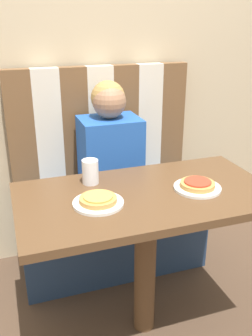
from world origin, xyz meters
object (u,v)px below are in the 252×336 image
(pizza_right, at_px, (198,184))
(drinking_cup, at_px, (90,172))
(plate_right, at_px, (197,188))
(plate_left, at_px, (98,203))
(person, at_px, (110,143))
(pizza_left, at_px, (98,199))

(pizza_right, height_order, drinking_cup, drinking_cup)
(plate_right, height_order, pizza_right, pizza_right)
(plate_left, height_order, drinking_cup, drinking_cup)
(person, height_order, pizza_left, person)
(person, bearing_deg, pizza_left, -110.75)
(person, relative_size, pizza_left, 4.20)
(drinking_cup, bearing_deg, person, 61.79)
(plate_right, bearing_deg, drinking_cup, 153.51)
(plate_left, distance_m, drinking_cup, 0.22)
(person, height_order, drinking_cup, person)
(person, relative_size, pizza_right, 4.20)
(plate_right, bearing_deg, pizza_right, -26.57)
(plate_right, distance_m, pizza_right, 0.02)
(plate_left, height_order, pizza_right, pizza_right)
(pizza_left, height_order, drinking_cup, drinking_cup)
(plate_right, height_order, pizza_left, pizza_left)
(pizza_left, bearing_deg, plate_left, 26.57)
(drinking_cup, bearing_deg, pizza_right, -26.49)
(person, relative_size, drinking_cup, 5.71)
(plate_left, xyz_separation_m, plate_right, (0.44, 0.00, 0.00))
(person, distance_m, drinking_cup, 0.42)
(plate_right, bearing_deg, plate_left, 180.00)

